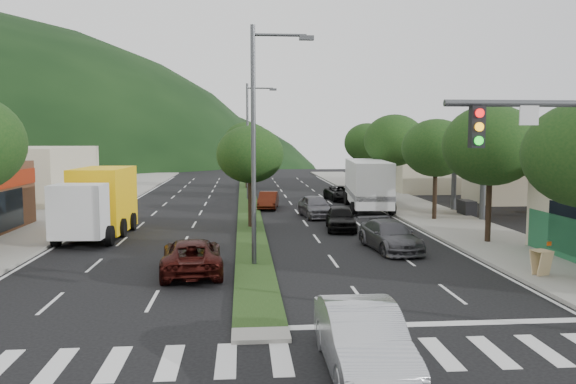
{
  "coord_description": "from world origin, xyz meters",
  "views": [
    {
      "loc": [
        -0.47,
        -15.35,
        5.44
      ],
      "look_at": [
        1.85,
        12.99,
        2.66
      ],
      "focal_mm": 35.0,
      "sensor_mm": 36.0,
      "label": 1
    }
  ],
  "objects": [
    {
      "name": "tree_r_b",
      "position": [
        12.0,
        12.0,
        5.04
      ],
      "size": [
        4.8,
        4.8,
        6.94
      ],
      "color": "black",
      "rests_on": "sidewalk_right"
    },
    {
      "name": "car_queue_d",
      "position": [
        7.96,
        32.24,
        0.63
      ],
      "size": [
        2.55,
        4.73,
        1.26
      ],
      "primitive_type": "imported",
      "rotation": [
        0.0,
        0.0,
        0.1
      ],
      "color": "black",
      "rests_on": "ground"
    },
    {
      "name": "median",
      "position": [
        0.0,
        28.0,
        0.06
      ],
      "size": [
        1.6,
        56.0,
        0.12
      ],
      "primitive_type": "cube",
      "color": "#1D3312",
      "rests_on": "ground"
    },
    {
      "name": "a_frame_sign",
      "position": [
        10.96,
        4.97,
        0.74
      ],
      "size": [
        0.75,
        0.81,
        1.34
      ],
      "rotation": [
        0.0,
        0.0,
        0.27
      ],
      "color": "tan",
      "rests_on": "sidewalk_right"
    },
    {
      "name": "sedan_silver",
      "position": [
        2.27,
        -3.0,
        0.8
      ],
      "size": [
        1.69,
        4.84,
        1.59
      ],
      "primitive_type": "imported",
      "rotation": [
        0.0,
        0.0,
        -0.0
      ],
      "color": "#B1B4BA",
      "rests_on": "ground"
    },
    {
      "name": "car_queue_a",
      "position": [
        5.29,
        16.97,
        0.72
      ],
      "size": [
        2.15,
        4.38,
        1.44
      ],
      "primitive_type": "imported",
      "rotation": [
        0.0,
        0.0,
        -0.11
      ],
      "color": "black",
      "rests_on": "ground"
    },
    {
      "name": "gas_canopy",
      "position": [
        19.0,
        22.0,
        4.65
      ],
      "size": [
        12.2,
        8.2,
        5.25
      ],
      "color": "silver",
      "rests_on": "ground"
    },
    {
      "name": "car_queue_b",
      "position": [
        6.62,
        10.88,
        0.71
      ],
      "size": [
        2.56,
        5.07,
        1.41
      ],
      "primitive_type": "imported",
      "rotation": [
        0.0,
        0.0,
        0.12
      ],
      "color": "#444448",
      "rests_on": "ground"
    },
    {
      "name": "tree_r_e",
      "position": [
        12.0,
        40.0,
        4.89
      ],
      "size": [
        4.6,
        4.6,
        6.71
      ],
      "color": "black",
      "rests_on": "sidewalk_right"
    },
    {
      "name": "car_queue_c",
      "position": [
        1.5,
        27.24,
        0.64
      ],
      "size": [
        1.85,
        4.05,
        1.29
      ],
      "primitive_type": "imported",
      "rotation": [
        0.0,
        0.0,
        -0.13
      ],
      "color": "#4C190C",
      "rests_on": "ground"
    },
    {
      "name": "sidewalk_right",
      "position": [
        12.5,
        25.0,
        0.07
      ],
      "size": [
        5.0,
        90.0,
        0.15
      ],
      "primitive_type": "cube",
      "color": "gray",
      "rests_on": "ground"
    },
    {
      "name": "bldg_left_far",
      "position": [
        -19.0,
        34.0,
        2.3
      ],
      "size": [
        9.0,
        14.0,
        4.6
      ],
      "primitive_type": "cube",
      "color": "beige",
      "rests_on": "ground"
    },
    {
      "name": "sidewalk_left",
      "position": [
        -13.0,
        25.0,
        0.07
      ],
      "size": [
        6.0,
        90.0,
        0.15
      ],
      "primitive_type": "cube",
      "color": "gray",
      "rests_on": "ground"
    },
    {
      "name": "tree_r_c",
      "position": [
        12.0,
        20.0,
        4.75
      ],
      "size": [
        4.4,
        4.4,
        6.48
      ],
      "color": "black",
      "rests_on": "sidewalk_right"
    },
    {
      "name": "bldg_right_far",
      "position": [
        19.5,
        44.0,
        2.6
      ],
      "size": [
        10.0,
        16.0,
        5.2
      ],
      "primitive_type": "cube",
      "color": "beige",
      "rests_on": "ground"
    },
    {
      "name": "streetlight_mid",
      "position": [
        0.21,
        33.0,
        5.58
      ],
      "size": [
        2.6,
        0.25,
        10.0
      ],
      "color": "#47494C",
      "rests_on": "ground"
    },
    {
      "name": "car_queue_e",
      "position": [
        4.47,
        22.24,
        0.76
      ],
      "size": [
        2.24,
        4.61,
        1.51
      ],
      "primitive_type": "imported",
      "rotation": [
        0.0,
        0.0,
        0.1
      ],
      "color": "#57565B",
      "rests_on": "ground"
    },
    {
      "name": "box_truck",
      "position": [
        -8.34,
        15.98,
        1.76
      ],
      "size": [
        3.24,
        7.68,
        3.73
      ],
      "rotation": [
        0.0,
        0.0,
        3.1
      ],
      "color": "silver",
      "rests_on": "ground"
    },
    {
      "name": "tree_r_d",
      "position": [
        12.0,
        30.0,
        5.18
      ],
      "size": [
        5.0,
        5.0,
        7.17
      ],
      "color": "black",
      "rests_on": "sidewalk_right"
    },
    {
      "name": "tree_med_far",
      "position": [
        0.0,
        44.0,
        5.01
      ],
      "size": [
        4.8,
        4.8,
        6.94
      ],
      "color": "black",
      "rests_on": "median"
    },
    {
      "name": "crosswalk",
      "position": [
        0.0,
        -2.0,
        0.01
      ],
      "size": [
        19.0,
        2.2,
        0.01
      ],
      "primitive_type": "cube",
      "color": "silver",
      "rests_on": "ground"
    },
    {
      "name": "ground",
      "position": [
        0.0,
        0.0,
        0.0
      ],
      "size": [
        160.0,
        160.0,
        0.0
      ],
      "primitive_type": "plane",
      "color": "black",
      "rests_on": "ground"
    },
    {
      "name": "tree_med_near",
      "position": [
        0.0,
        18.0,
        4.43
      ],
      "size": [
        4.0,
        4.0,
        6.02
      ],
      "color": "black",
      "rests_on": "median"
    },
    {
      "name": "streetlight_near",
      "position": [
        0.21,
        8.0,
        5.58
      ],
      "size": [
        2.6,
        0.25,
        10.0
      ],
      "color": "#47494C",
      "rests_on": "ground"
    },
    {
      "name": "suv_maroon",
      "position": [
        -2.52,
        7.04,
        0.7
      ],
      "size": [
        2.73,
        5.22,
        1.4
      ],
      "primitive_type": "imported",
      "rotation": [
        0.0,
        0.0,
        3.22
      ],
      "color": "#330E0B",
      "rests_on": "ground"
    },
    {
      "name": "motorhome",
      "position": [
        9.0,
        26.39,
        1.96
      ],
      "size": [
        3.9,
        9.82,
        3.67
      ],
      "rotation": [
        0.0,
        0.0,
        -0.11
      ],
      "color": "silver",
      "rests_on": "ground"
    }
  ]
}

